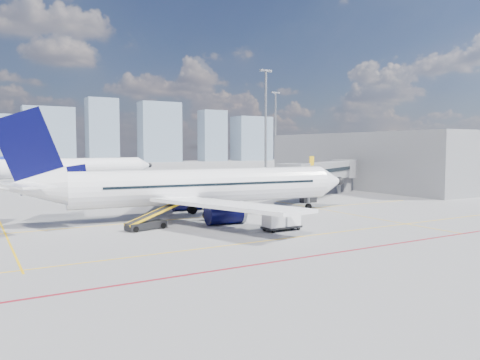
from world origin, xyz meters
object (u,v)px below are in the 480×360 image
Objects in this scene: cargo_dolly at (281,219)px; belt_loader at (147,223)px; ramp_worker at (278,216)px; second_aircraft at (66,168)px; main_aircraft at (193,187)px; baggage_tug at (279,221)px.

belt_loader is at bearing 145.21° from cargo_dolly.
cargo_dolly is at bearing -170.55° from ramp_worker.
ramp_worker is (11.31, -4.45, 0.40)m from belt_loader.
belt_loader reaches higher than cargo_dolly.
cargo_dolly is at bearing -45.95° from belt_loader.
belt_loader is at bearing -103.32° from second_aircraft.
ramp_worker is (4.65, -8.96, -2.25)m from main_aircraft.
second_aircraft is at bearing 43.61° from ramp_worker.
second_aircraft reaches higher than baggage_tug.
main_aircraft is 8.48m from belt_loader.
ramp_worker is at bearing -93.09° from second_aircraft.
baggage_tug is at bearing -94.08° from second_aircraft.
belt_loader is 2.81× the size of ramp_worker.
main_aircraft reaches higher than ramp_worker.
cargo_dolly is 2.44m from ramp_worker.
second_aircraft reaches higher than cargo_dolly.
second_aircraft is 10.74× the size of cargo_dolly.
cargo_dolly reaches higher than ramp_worker.
ramp_worker is at bearing 63.97° from baggage_tug.
ramp_worker is at bearing 60.76° from cargo_dolly.
baggage_tug is (3.68, -10.51, -2.45)m from main_aircraft.
main_aircraft is 11.40m from baggage_tug.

